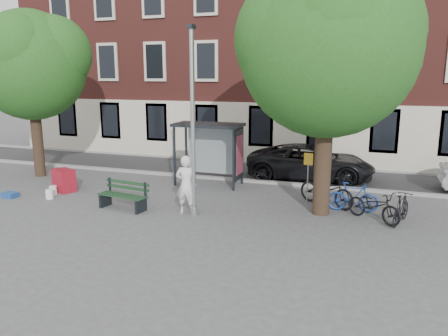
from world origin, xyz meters
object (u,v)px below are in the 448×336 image
car_dark (310,162)px  bike_b (353,197)px  notice_sign (308,168)px  red_stand (64,180)px  bus_shelter (218,140)px  bench (124,197)px  bike_c (374,205)px  bike_a (326,190)px  lamppost (193,132)px  bike_d (401,209)px  painter (186,185)px

car_dark → bike_b: bearing=-158.4°
bike_b → notice_sign: notice_sign is taller
red_stand → notice_sign: (9.50, 1.36, 0.91)m
bus_shelter → bench: size_ratio=1.50×
bench → bike_b: 7.91m
bike_b → bike_c: size_ratio=0.88×
bike_a → car_dark: 4.12m
car_dark → bench: bearing=136.6°
lamppost → bike_c: bearing=13.0°
bike_a → bike_d: 2.71m
lamppost → bike_c: (5.69, 1.32, -2.28)m
bus_shelter → bike_c: (6.30, -2.79, -1.41)m
notice_sign → bike_d: bearing=-10.9°
bike_d → red_stand: bike_d is taller
painter → bike_d: painter is taller
bench → notice_sign: size_ratio=1.01×
painter → notice_sign: 4.42m
bench → painter: bearing=13.2°
bus_shelter → bike_b: (5.60, -2.00, -1.41)m
painter → car_dark: painter is taller
bike_d → red_stand: size_ratio=1.81×
bus_shelter → red_stand: 6.45m
bike_c → bike_d: bike_c is taller
bike_a → bus_shelter: bearing=100.8°
bike_d → car_dark: size_ratio=0.29×
car_dark → painter: bearing=149.7°
bus_shelter → bench: bus_shelter is taller
bike_b → notice_sign: bearing=74.6°
bus_shelter → bike_b: 6.11m
bus_shelter → bike_d: bearing=-21.5°
lamppost → car_dark: size_ratio=1.10×
bike_c → bike_d: (0.81, -0.01, -0.02)m
car_dark → red_stand: 10.52m
bike_a → notice_sign: bearing=124.7°
painter → notice_sign: size_ratio=1.06×
painter → bike_b: 5.69m
bus_shelter → lamppost: bearing=-81.6°
red_stand → bike_a: bearing=8.0°
bus_shelter → painter: size_ratio=1.42×
bike_c → red_stand: 11.80m
bus_shelter → bike_c: 7.03m
lamppost → painter: 1.81m
car_dark → notice_sign: bearing=-177.2°
bike_b → red_stand: 11.15m
bus_shelter → bike_a: bearing=-19.0°
red_stand → bus_shelter: bearing=28.9°
bike_c → red_stand: size_ratio=2.15×
bus_shelter → notice_sign: size_ratio=1.51×
lamppost → bike_b: 5.88m
bus_shelter → bike_b: size_ratio=1.67×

